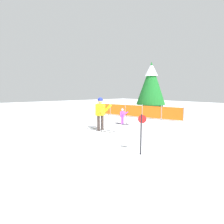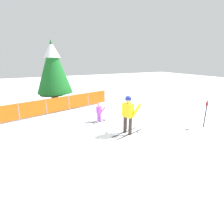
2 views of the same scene
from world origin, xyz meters
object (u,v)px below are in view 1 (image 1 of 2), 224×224
skier_adult (101,111)px  conifer_far (153,91)px  conifer_near (151,83)px  skier_child (123,115)px  safety_fence (134,111)px  trail_marker (141,130)px

skier_adult → conifer_far: conifer_far is taller
conifer_far → conifer_near: (0.14, -0.47, 0.70)m
skier_child → safety_fence: (-1.68, 2.82, -0.06)m
skier_child → conifer_near: size_ratio=0.22×
safety_fence → skier_child: bearing=-59.2°
trail_marker → safety_fence: bearing=134.9°
skier_adult → conifer_near: conifer_near is taller
skier_child → conifer_far: conifer_far is taller
safety_fence → conifer_far: bearing=87.7°
skier_child → conifer_near: bearing=90.9°
skier_child → skier_adult: bearing=-92.2°
skier_child → conifer_near: conifer_near is taller
conifer_far → conifer_near: bearing=-73.5°
skier_adult → safety_fence: 5.44m
conifer_far → trail_marker: conifer_far is taller
skier_adult → skier_child: size_ratio=1.73×
conifer_far → conifer_near: size_ratio=0.76×
skier_adult → conifer_near: bearing=90.5°
skier_adult → conifer_near: (-1.97, 6.84, 1.79)m
skier_adult → safety_fence: size_ratio=0.24×
conifer_near → conifer_far: bearing=106.5°
safety_fence → conifer_far: conifer_far is taller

